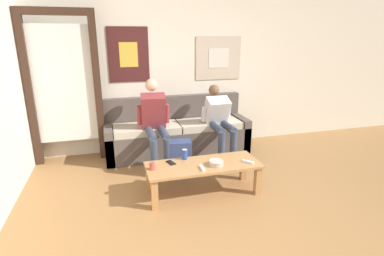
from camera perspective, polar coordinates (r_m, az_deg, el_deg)
ground_plane at (r=2.93m, az=11.92°, el=-20.90°), size 18.00×18.00×0.00m
wall_back at (r=4.89m, az=-2.05°, el=11.08°), size 10.00×0.07×2.55m
door_frame at (r=4.59m, az=-23.33°, el=8.33°), size 1.00×0.10×2.15m
couch at (r=4.75m, az=-2.79°, el=-1.19°), size 2.22×0.68×0.88m
coffee_table at (r=3.52m, az=2.16°, el=-7.75°), size 1.32×0.51×0.37m
person_seated_adult at (r=4.22m, az=-7.06°, el=1.35°), size 0.47×0.91×1.21m
person_seated_teen at (r=4.50m, az=5.24°, el=1.63°), size 0.47×0.89×1.08m
backpack at (r=4.07m, az=-2.23°, el=-5.66°), size 0.31×0.27×0.45m
ceramic_bowl at (r=3.46m, az=4.63°, el=-6.56°), size 0.17×0.17×0.06m
pillar_candle at (r=3.37m, az=-7.59°, el=-7.20°), size 0.06×0.06×0.09m
drink_can_blue at (r=3.60m, az=-1.42°, el=-5.03°), size 0.07×0.07×0.12m
game_controller_near_left at (r=3.36m, az=1.98°, el=-7.61°), size 0.04×0.15×0.03m
game_controller_near_right at (r=3.58m, az=10.62°, el=-6.34°), size 0.12×0.13×0.03m
cell_phone at (r=3.52m, az=-4.04°, el=-6.60°), size 0.10×0.15×0.01m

